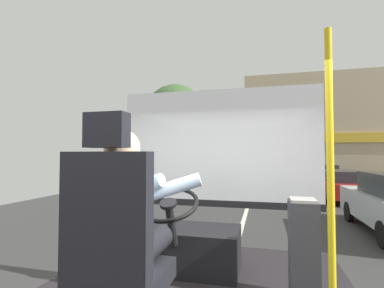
# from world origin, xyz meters

# --- Properties ---
(ground) EXTENTS (18.00, 44.00, 0.06)m
(ground) POSITION_xyz_m (0.00, 8.80, -0.02)
(ground) COLOR #353535
(driver_seat) EXTENTS (0.48, 0.48, 1.34)m
(driver_seat) POSITION_xyz_m (-0.22, -0.50, 1.36)
(driver_seat) COLOR black
(driver_seat) RESTS_ON bus_floor
(bus_driver) EXTENTS (0.81, 0.58, 0.79)m
(bus_driver) POSITION_xyz_m (-0.22, -0.39, 1.55)
(bus_driver) COLOR black
(bus_driver) RESTS_ON driver_seat
(steering_console) EXTENTS (1.10, 0.97, 0.83)m
(steering_console) POSITION_xyz_m (-0.22, 0.79, 1.01)
(steering_console) COLOR black
(steering_console) RESTS_ON bus_floor
(handrail_pole) EXTENTS (0.04, 0.04, 1.92)m
(handrail_pole) POSITION_xyz_m (0.97, 0.01, 1.74)
(handrail_pole) COLOR yellow
(handrail_pole) RESTS_ON bus_floor
(fare_box) EXTENTS (0.21, 0.24, 0.78)m
(fare_box) POSITION_xyz_m (0.86, 0.44, 1.17)
(fare_box) COLOR #333338
(fare_box) RESTS_ON bus_floor
(windshield_panel) EXTENTS (2.50, 0.08, 1.48)m
(windshield_panel) POSITION_xyz_m (0.00, 1.62, 1.83)
(windshield_panel) COLOR silver
(street_tree) EXTENTS (3.23, 3.23, 5.48)m
(street_tree) POSITION_xyz_m (-3.77, 11.76, 3.84)
(street_tree) COLOR #4C3828
(street_tree) RESTS_ON ground
(shop_building) EXTENTS (11.08, 5.33, 7.25)m
(shop_building) POSITION_xyz_m (4.93, 19.92, 3.62)
(shop_building) COLOR tan
(shop_building) RESTS_ON ground
(parked_car_red) EXTENTS (1.78, 4.06, 1.24)m
(parked_car_red) POSITION_xyz_m (3.72, 11.15, 0.64)
(parked_car_red) COLOR maroon
(parked_car_red) RESTS_ON ground
(parked_car_black) EXTENTS (1.90, 4.10, 1.31)m
(parked_car_black) POSITION_xyz_m (3.80, 16.13, 0.68)
(parked_car_black) COLOR black
(parked_car_black) RESTS_ON ground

